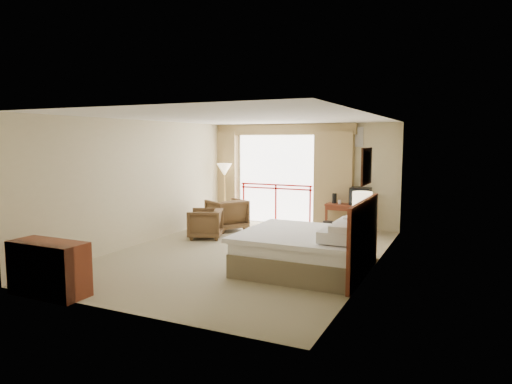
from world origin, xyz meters
The scene contains 29 objects.
floor centered at (0.00, 0.00, 0.00)m, with size 7.00×7.00×0.00m, color gray.
ceiling centered at (0.00, 0.00, 2.70)m, with size 7.00×7.00×0.00m, color white.
wall_back centered at (0.00, 3.50, 1.35)m, with size 5.00×5.00×0.00m, color beige.
wall_front centered at (0.00, -3.50, 1.35)m, with size 5.00×5.00×0.00m, color beige.
wall_left centered at (-2.50, 0.00, 1.35)m, with size 7.00×7.00×0.00m, color beige.
wall_right centered at (2.50, 0.00, 1.35)m, with size 7.00×7.00×0.00m, color beige.
balcony_door centered at (-0.80, 3.48, 1.20)m, with size 2.40×2.40×0.00m, color white.
balcony_railing centered at (-0.80, 3.46, 0.81)m, with size 2.09×0.03×1.02m.
curtain_left centered at (-2.45, 3.35, 1.25)m, with size 1.00×0.26×2.50m, color olive.
curtain_right centered at (0.85, 3.35, 1.25)m, with size 1.00×0.26×2.50m, color olive.
valance centered at (-0.80, 3.38, 2.55)m, with size 4.40×0.22×0.28m, color olive.
hvac_vent centered at (1.30, 3.47, 2.35)m, with size 0.50×0.04×0.50m, color silver.
bed centered at (1.50, -0.60, 0.38)m, with size 2.13×2.06×0.97m.
headboard centered at (2.46, -0.60, 0.65)m, with size 0.06×2.10×1.30m, color #581D0F.
framed_art centered at (2.47, -0.60, 1.85)m, with size 0.04×0.72×0.60m.
nightstand centered at (2.17, 0.54, 0.31)m, with size 0.44×0.52×0.62m, color #581D0F.
table_lamp centered at (2.17, 0.59, 1.13)m, with size 0.37×0.37×0.65m.
phone centered at (2.12, 0.39, 0.66)m, with size 0.17×0.13×0.07m, color black.
desk centered at (1.30, 3.12, 0.54)m, with size 1.06×0.51×0.69m.
tv centered at (1.60, 3.07, 0.90)m, with size 0.48×0.38×0.43m.
coffee_maker centered at (0.95, 3.08, 0.81)m, with size 0.12×0.12×0.25m, color black.
cup centered at (1.10, 3.03, 0.74)m, with size 0.07×0.07×0.10m, color white.
wastebasket centered at (0.96, 2.53, 0.16)m, with size 0.26×0.26×0.32m, color black.
armchair_far centered at (-1.52, 1.97, 0.00)m, with size 0.84×0.87×0.79m, color #4B3520.
armchair_near centered at (-1.51, 0.91, 0.00)m, with size 0.73×0.75×0.69m, color #4B3520.
side_table centered at (-2.00, 1.62, 0.35)m, with size 0.46×0.46×0.50m.
book centered at (-2.00, 1.62, 0.51)m, with size 0.18×0.24×0.02m, color white.
floor_lamp centered at (-2.09, 2.89, 1.41)m, with size 0.42×0.42×1.63m.
dresser centered at (-1.54, -3.42, 0.40)m, with size 1.20×0.51×0.80m.
Camera 1 is at (3.98, -8.02, 2.27)m, focal length 32.00 mm.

